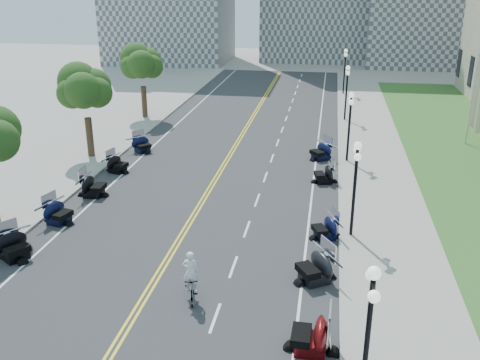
{
  "coord_description": "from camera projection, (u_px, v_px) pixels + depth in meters",
  "views": [
    {
      "loc": [
        7.1,
        -21.21,
        12.5
      ],
      "look_at": [
        2.5,
        5.99,
        2.0
      ],
      "focal_mm": 40.0,
      "sensor_mm": 36.0,
      "label": 1
    }
  ],
  "objects": [
    {
      "name": "lane_dash_5",
      "position": [
        215.0,
        318.0,
        20.91
      ],
      "size": [
        0.12,
        2.0,
        0.0
      ],
      "primitive_type": "cube",
      "color": "white",
      "rests_on": "road"
    },
    {
      "name": "flagpole",
      "position": [
        475.0,
        82.0,
        40.78
      ],
      "size": [
        1.1,
        0.2,
        10.0
      ],
      "primitive_type": null,
      "color": "silver",
      "rests_on": "ground"
    },
    {
      "name": "lawn",
      "position": [
        470.0,
        159.0,
        38.94
      ],
      "size": [
        9.0,
        60.0,
        0.1
      ],
      "primitive_type": "cube",
      "color": "#356023",
      "rests_on": "ground"
    },
    {
      "name": "edge_line_north",
      "position": [
        312.0,
        191.0,
        33.31
      ],
      "size": [
        0.12,
        90.0,
        0.0
      ],
      "primitive_type": "cube",
      "color": "white",
      "rests_on": "road"
    },
    {
      "name": "street_lamp_3",
      "position": [
        349.0,
        127.0,
        37.57
      ],
      "size": [
        0.5,
        1.2,
        4.9
      ],
      "primitive_type": null,
      "color": "black",
      "rests_on": "sidewalk_north"
    },
    {
      "name": "centerline_yellow_a",
      "position": [
        210.0,
        185.0,
        34.33
      ],
      "size": [
        0.12,
        90.0,
        0.0
      ],
      "primitive_type": "cube",
      "color": "yellow",
      "rests_on": "road"
    },
    {
      "name": "lane_dash_8",
      "position": [
        257.0,
        200.0,
        31.97
      ],
      "size": [
        0.12,
        2.0,
        0.0
      ],
      "primitive_type": "cube",
      "color": "white",
      "rests_on": "road"
    },
    {
      "name": "lane_dash_6",
      "position": [
        233.0,
        267.0,
        24.59
      ],
      "size": [
        0.12,
        2.0,
        0.0
      ],
      "primitive_type": "cube",
      "color": "white",
      "rests_on": "road"
    },
    {
      "name": "lane_dash_14",
      "position": [
        290.0,
        109.0,
        54.08
      ],
      "size": [
        0.12,
        2.0,
        0.0
      ],
      "primitive_type": "cube",
      "color": "white",
      "rests_on": "road"
    },
    {
      "name": "motorcycle_s_8",
      "position": [
        117.0,
        163.0,
        36.33
      ],
      "size": [
        2.25,
        2.25,
        1.28
      ],
      "primitive_type": null,
      "rotation": [
        0.0,
        0.0,
        1.3
      ],
      "color": "black",
      "rests_on": "road"
    },
    {
      "name": "lane_dash_17",
      "position": [
        298.0,
        86.0,
        65.14
      ],
      "size": [
        0.12,
        2.0,
        0.0
      ],
      "primitive_type": "cube",
      "color": "white",
      "rests_on": "road"
    },
    {
      "name": "tree_4",
      "position": [
        142.0,
        67.0,
        48.93
      ],
      "size": [
        4.8,
        4.8,
        9.2
      ],
      "primitive_type": null,
      "color": "#235619",
      "rests_on": "sidewalk_south"
    },
    {
      "name": "motorcycle_n_6",
      "position": [
        325.0,
        227.0,
        27.08
      ],
      "size": [
        2.4,
        2.4,
        1.28
      ],
      "primitive_type": null,
      "rotation": [
        0.0,
        0.0,
        -1.17
      ],
      "color": "black",
      "rests_on": "road"
    },
    {
      "name": "motorcycle_n_5",
      "position": [
        315.0,
        266.0,
        23.19
      ],
      "size": [
        2.98,
        2.98,
        1.51
      ],
      "primitive_type": null,
      "rotation": [
        0.0,
        0.0,
        -1.01
      ],
      "color": "black",
      "rests_on": "road"
    },
    {
      "name": "centerline_yellow_b",
      "position": [
        214.0,
        185.0,
        34.29
      ],
      "size": [
        0.12,
        90.0,
        0.0
      ],
      "primitive_type": "cube",
      "color": "yellow",
      "rests_on": "road"
    },
    {
      "name": "motorcycle_n_4",
      "position": [
        311.0,
        333.0,
        18.83
      ],
      "size": [
        2.22,
        2.22,
        1.51
      ],
      "primitive_type": null,
      "rotation": [
        0.0,
        0.0,
        -1.6
      ],
      "color": "#590A0C",
      "rests_on": "road"
    },
    {
      "name": "lane_dash_12",
      "position": [
        282.0,
        130.0,
        46.71
      ],
      "size": [
        0.12,
        2.0,
        0.0
      ],
      "primitive_type": "cube",
      "color": "white",
      "rests_on": "road"
    },
    {
      "name": "street_lamp_2",
      "position": [
        354.0,
        190.0,
        26.52
      ],
      "size": [
        0.5,
        1.2,
        4.9
      ],
      "primitive_type": null,
      "color": "black",
      "rests_on": "sidewalk_north"
    },
    {
      "name": "lane_dash_18",
      "position": [
        300.0,
        81.0,
        68.83
      ],
      "size": [
        0.12,
        2.0,
        0.0
      ],
      "primitive_type": "cube",
      "color": "white",
      "rests_on": "road"
    },
    {
      "name": "road",
      "position": [
        212.0,
        185.0,
        34.31
      ],
      "size": [
        16.0,
        90.0,
        0.01
      ],
      "primitive_type": "cube",
      "color": "#333335",
      "rests_on": "ground"
    },
    {
      "name": "motorcycle_n_9",
      "position": [
        321.0,
        150.0,
        38.87
      ],
      "size": [
        2.79,
        2.79,
        1.39
      ],
      "primitive_type": null,
      "rotation": [
        0.0,
        0.0,
        -0.89
      ],
      "color": "black",
      "rests_on": "road"
    },
    {
      "name": "bicycle",
      "position": [
        191.0,
        287.0,
        21.97
      ],
      "size": [
        1.05,
        1.97,
        1.14
      ],
      "primitive_type": "imported",
      "rotation": [
        0.0,
        0.0,
        0.29
      ],
      "color": "#A51414",
      "rests_on": "road"
    },
    {
      "name": "motorcycle_s_6",
      "position": [
        58.0,
        212.0,
        28.77
      ],
      "size": [
        2.37,
        2.37,
        1.35
      ],
      "primitive_type": null,
      "rotation": [
        0.0,
        0.0,
        1.3
      ],
      "color": "black",
      "rests_on": "road"
    },
    {
      "name": "sidewalk_south",
      "position": [
        60.0,
        174.0,
        35.92
      ],
      "size": [
        5.0,
        90.0,
        0.15
      ],
      "primitive_type": "cube",
      "color": "#9E9991",
      "rests_on": "ground"
    },
    {
      "name": "sidewalk_north",
      "position": [
        380.0,
        194.0,
        32.65
      ],
      "size": [
        5.0,
        90.0,
        0.15
      ],
      "primitive_type": "cube",
      "color": "#9E9991",
      "rests_on": "ground"
    },
    {
      "name": "motorcycle_s_5",
      "position": [
        13.0,
        245.0,
        25.08
      ],
      "size": [
        2.85,
        2.85,
        1.44
      ],
      "primitive_type": null,
      "rotation": [
        0.0,
        0.0,
        0.99
      ],
      "color": "black",
      "rests_on": "road"
    },
    {
      "name": "lane_dash_7",
      "position": [
        247.0,
        229.0,
        28.28
      ],
      "size": [
        0.12,
        2.0,
        0.0
      ],
      "primitive_type": "cube",
      "color": "white",
      "rests_on": "road"
    },
    {
      "name": "motorcycle_s_7",
      "position": [
        93.0,
        185.0,
        32.31
      ],
      "size": [
        2.13,
        2.13,
        1.44
      ],
      "primitive_type": null,
      "rotation": [
        0.0,
        0.0,
        1.61
      ],
      "color": "black",
      "rests_on": "road"
    },
    {
      "name": "motorcycle_n_8",
      "position": [
        324.0,
        173.0,
        34.48
      ],
      "size": [
        2.23,
        2.23,
        1.3
      ],
      "primitive_type": null,
      "rotation": [
        0.0,
        0.0,
        -1.35
      ],
      "color": "black",
      "rests_on": "road"
    },
    {
      "name": "edge_line_south",
      "position": [
        118.0,
        179.0,
        35.31
      ],
      "size": [
        0.12,
        90.0,
        0.0
      ],
      "primitive_type": "cube",
      "color": "white",
      "rests_on": "road"
    },
    {
      "name": "lane_dash_9",
      "position": [
        265.0,
        177.0,
        35.65
      ],
      "size": [
        0.12,
        2.0,
        0.0
      ],
      "primitive_type": "cube",
      "color": "white",
      "rests_on": "road"
    },
    {
      "name": "lane_dash_13",
      "position": [
        286.0,
        118.0,
        50.4
      ],
      "size": [
        0.12,
        2.0,
        0.0
      ],
      "primitive_type": "cube",
      "color": "white",
      "rests_on": "road"
    },
    {
      "name": "lane_dash_19",
      "position": [
        302.0,
        75.0,
        72.51
      ],
      "size": [
        0.12,
        2.0,
        0.0
      ],
      "primitive_type": "cube",
      "color": "white",
      "rests_on": "road"
    },
    {
      "name": "lane_dash_15",
      "position": [
        293.0,
        100.0,
        57.77
      ],
      "size": [
        0.12,
        2.0,
        0.0
      ],
      "primitive_type": "cube",
      "color": "white",
      "rests_on": "road"
    },
    {
      "name": "lane_dash_11",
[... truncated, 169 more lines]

